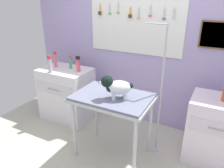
{
  "coord_description": "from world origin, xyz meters",
  "views": [
    {
      "loc": [
        1.07,
        -1.78,
        1.97
      ],
      "look_at": [
        -0.05,
        0.32,
        0.98
      ],
      "focal_mm": 34.54,
      "sensor_mm": 36.0,
      "label": 1
    }
  ],
  "objects_px": {
    "grooming_table": "(113,102)",
    "cabinet_right": "(217,131)",
    "grooming_arm": "(160,98)",
    "counter_left": "(67,94)",
    "pump_bottle_white": "(50,65)",
    "dog": "(115,86)"
  },
  "relations": [
    {
      "from": "cabinet_right",
      "to": "pump_bottle_white",
      "type": "xyz_separation_m",
      "value": [
        -2.38,
        -0.25,
        0.56
      ]
    },
    {
      "from": "grooming_arm",
      "to": "grooming_table",
      "type": "bearing_deg",
      "value": -144.44
    },
    {
      "from": "grooming_arm",
      "to": "pump_bottle_white",
      "type": "bearing_deg",
      "value": -176.59
    },
    {
      "from": "grooming_table",
      "to": "cabinet_right",
      "type": "distance_m",
      "value": 1.32
    },
    {
      "from": "grooming_arm",
      "to": "cabinet_right",
      "type": "xyz_separation_m",
      "value": [
        0.7,
        0.15,
        -0.36
      ]
    },
    {
      "from": "counter_left",
      "to": "grooming_table",
      "type": "bearing_deg",
      "value": -22.74
    },
    {
      "from": "grooming_table",
      "to": "cabinet_right",
      "type": "xyz_separation_m",
      "value": [
        1.18,
        0.49,
        -0.34
      ]
    },
    {
      "from": "dog",
      "to": "grooming_arm",
      "type": "bearing_deg",
      "value": 43.83
    },
    {
      "from": "counter_left",
      "to": "pump_bottle_white",
      "type": "bearing_deg",
      "value": -111.38
    },
    {
      "from": "grooming_arm",
      "to": "pump_bottle_white",
      "type": "xyz_separation_m",
      "value": [
        -1.68,
        -0.1,
        0.2
      ]
    },
    {
      "from": "dog",
      "to": "counter_left",
      "type": "xyz_separation_m",
      "value": [
        -1.18,
        0.52,
        -0.57
      ]
    },
    {
      "from": "grooming_table",
      "to": "counter_left",
      "type": "height_order",
      "value": "counter_left"
    },
    {
      "from": "cabinet_right",
      "to": "pump_bottle_white",
      "type": "relative_size",
      "value": 3.26
    },
    {
      "from": "grooming_arm",
      "to": "cabinet_right",
      "type": "distance_m",
      "value": 0.8
    },
    {
      "from": "grooming_arm",
      "to": "dog",
      "type": "height_order",
      "value": "grooming_arm"
    },
    {
      "from": "grooming_arm",
      "to": "pump_bottle_white",
      "type": "relative_size",
      "value": 6.44
    },
    {
      "from": "counter_left",
      "to": "cabinet_right",
      "type": "bearing_deg",
      "value": 0.58
    },
    {
      "from": "grooming_table",
      "to": "grooming_arm",
      "type": "height_order",
      "value": "grooming_arm"
    },
    {
      "from": "counter_left",
      "to": "dog",
      "type": "bearing_deg",
      "value": -23.95
    },
    {
      "from": "counter_left",
      "to": "pump_bottle_white",
      "type": "distance_m",
      "value": 0.6
    },
    {
      "from": "grooming_table",
      "to": "cabinet_right",
      "type": "height_order",
      "value": "grooming_table"
    },
    {
      "from": "dog",
      "to": "counter_left",
      "type": "height_order",
      "value": "dog"
    }
  ]
}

